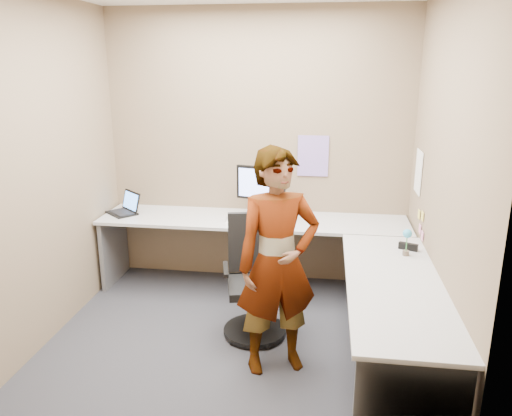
% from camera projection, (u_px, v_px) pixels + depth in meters
% --- Properties ---
extents(ground, '(3.00, 3.00, 0.00)m').
position_uv_depth(ground, '(235.00, 339.00, 4.08)').
color(ground, '#29292F').
rests_on(ground, ground).
extents(wall_back, '(3.00, 0.00, 3.00)m').
position_uv_depth(wall_back, '(258.00, 149.00, 4.95)').
color(wall_back, brown).
rests_on(wall_back, ground).
extents(wall_right, '(0.00, 2.70, 2.70)m').
position_uv_depth(wall_right, '(443.00, 184.00, 3.51)').
color(wall_right, brown).
rests_on(wall_right, ground).
extents(wall_left, '(0.00, 2.70, 2.70)m').
position_uv_depth(wall_left, '(46.00, 172.00, 3.91)').
color(wall_left, brown).
rests_on(wall_left, ground).
extents(desk, '(2.98, 2.58, 0.73)m').
position_uv_depth(desk, '(293.00, 257.00, 4.23)').
color(desk, '#BCBCBC').
rests_on(desk, ground).
extents(paper_ream, '(0.34, 0.28, 0.06)m').
position_uv_depth(paper_ream, '(261.00, 217.00, 4.77)').
color(paper_ream, red).
rests_on(paper_ream, desk).
extents(monitor, '(0.48, 0.18, 0.46)m').
position_uv_depth(monitor, '(261.00, 186.00, 4.70)').
color(monitor, black).
rests_on(monitor, paper_ream).
extents(laptop, '(0.39, 0.38, 0.21)m').
position_uv_depth(laptop, '(126.00, 208.00, 4.98)').
color(laptop, black).
rests_on(laptop, desk).
extents(trackball_mouse, '(0.12, 0.08, 0.07)m').
position_uv_depth(trackball_mouse, '(233.00, 218.00, 4.73)').
color(trackball_mouse, '#B7B7BC').
rests_on(trackball_mouse, desk).
extents(origami, '(0.10, 0.10, 0.06)m').
position_uv_depth(origami, '(230.00, 220.00, 4.66)').
color(origami, white).
rests_on(origami, desk).
extents(stapler, '(0.15, 0.10, 0.05)m').
position_uv_depth(stapler, '(408.00, 247.00, 4.00)').
color(stapler, black).
rests_on(stapler, desk).
extents(flower, '(0.07, 0.07, 0.22)m').
position_uv_depth(flower, '(407.00, 238.00, 3.85)').
color(flower, brown).
rests_on(flower, desk).
extents(calendar_purple, '(0.30, 0.01, 0.40)m').
position_uv_depth(calendar_purple, '(313.00, 156.00, 4.87)').
color(calendar_purple, '#846BB7').
rests_on(calendar_purple, wall_back).
extents(calendar_white, '(0.01, 0.28, 0.38)m').
position_uv_depth(calendar_white, '(419.00, 172.00, 4.39)').
color(calendar_white, white).
rests_on(calendar_white, wall_right).
extents(sticky_note_a, '(0.01, 0.07, 0.07)m').
position_uv_depth(sticky_note_a, '(422.00, 216.00, 4.14)').
color(sticky_note_a, '#F2E059').
rests_on(sticky_note_a, wall_right).
extents(sticky_note_b, '(0.01, 0.07, 0.07)m').
position_uv_depth(sticky_note_b, '(420.00, 229.00, 4.22)').
color(sticky_note_b, pink).
rests_on(sticky_note_b, wall_right).
extents(sticky_note_c, '(0.01, 0.07, 0.07)m').
position_uv_depth(sticky_note_c, '(422.00, 236.00, 4.12)').
color(sticky_note_c, pink).
rests_on(sticky_note_c, wall_right).
extents(sticky_note_d, '(0.01, 0.07, 0.07)m').
position_uv_depth(sticky_note_d, '(419.00, 214.00, 4.29)').
color(sticky_note_d, '#F2E059').
rests_on(sticky_note_d, wall_right).
extents(office_chair, '(0.55, 0.53, 0.98)m').
position_uv_depth(office_chair, '(254.00, 287.00, 4.10)').
color(office_chair, black).
rests_on(office_chair, ground).
extents(person, '(0.71, 0.60, 1.64)m').
position_uv_depth(person, '(278.00, 263.00, 3.50)').
color(person, '#999399').
rests_on(person, ground).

